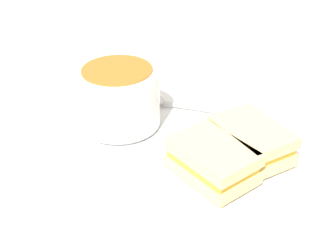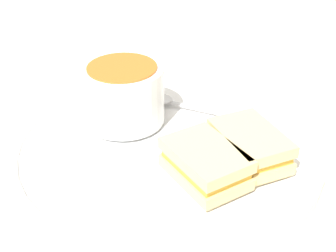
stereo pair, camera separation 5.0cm
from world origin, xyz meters
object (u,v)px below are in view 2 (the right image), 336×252
at_px(spoon, 168,101).
at_px(sandwich_half_near, 205,163).
at_px(sandwich_half_far, 250,146).
at_px(soup_bowl, 123,94).

height_order(spoon, sandwich_half_near, sandwich_half_near).
bearing_deg(sandwich_half_far, spoon, 101.83).
distance_m(soup_bowl, sandwich_half_far, 0.16).
bearing_deg(sandwich_half_far, soup_bowl, 126.21).
relative_size(spoon, sandwich_half_far, 1.26).
bearing_deg(soup_bowl, spoon, 14.11).
distance_m(soup_bowl, spoon, 0.07).
relative_size(soup_bowl, spoon, 0.89).
height_order(soup_bowl, spoon, soup_bowl).
height_order(soup_bowl, sandwich_half_far, soup_bowl).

